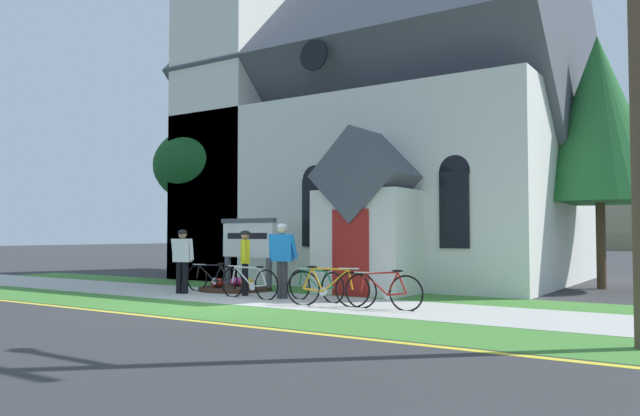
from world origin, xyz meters
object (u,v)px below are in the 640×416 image
cyclist_in_green_jersey (282,254)px  bicycle_red (384,291)px  church_sign (248,241)px  yard_deciduous_tree (225,167)px  cyclist_in_yellow_jersey (245,258)px  roadside_conifer (599,119)px  bicycle_yellow (212,278)px  bicycle_orange (316,285)px  bicycle_green (249,283)px  cyclist_in_blue_jersey (182,257)px  bicycle_black (327,288)px

cyclist_in_green_jersey → bicycle_red: bearing=-10.1°
church_sign → yard_deciduous_tree: (-4.22, 3.74, 2.64)m
church_sign → cyclist_in_green_jersey: 2.75m
church_sign → cyclist_in_yellow_jersey: bearing=-52.1°
roadside_conifer → cyclist_in_yellow_jersey: bearing=-135.4°
cyclist_in_green_jersey → cyclist_in_yellow_jersey: bearing=175.9°
bicycle_yellow → roadside_conifer: size_ratio=0.24×
church_sign → bicycle_orange: 3.67m
cyclist_in_green_jersey → yard_deciduous_tree: size_ratio=0.31×
bicycle_green → cyclist_in_green_jersey: 1.02m
bicycle_red → cyclist_in_yellow_jersey: (-4.09, 0.60, 0.54)m
bicycle_red → cyclist_in_blue_jersey: (-5.72, 0.10, 0.56)m
bicycle_black → bicycle_red: bearing=6.7°
bicycle_yellow → roadside_conifer: 11.40m
cyclist_in_yellow_jersey → bicycle_red: bearing=-8.4°
yard_deciduous_tree → cyclist_in_blue_jersey: bearing=-56.8°
cyclist_in_green_jersey → yard_deciduous_tree: bearing=141.2°
cyclist_in_yellow_jersey → cyclist_in_blue_jersey: 1.70m
bicycle_orange → bicycle_green: bearing=-166.6°
bicycle_red → bicycle_black: bearing=-173.3°
bicycle_green → bicycle_orange: (1.61, 0.38, -0.01)m
bicycle_red → cyclist_in_green_jersey: (-2.90, 0.52, 0.67)m
bicycle_orange → bicycle_yellow: bicycle_yellow is taller
church_sign → bicycle_black: church_sign is taller
bicycle_black → yard_deciduous_tree: bearing=144.2°
bicycle_orange → bicycle_yellow: bearing=174.1°
bicycle_orange → church_sign: bearing=155.3°
bicycle_green → bicycle_black: 2.36m
bicycle_red → yard_deciduous_tree: bearing=148.6°
cyclist_in_yellow_jersey → cyclist_in_green_jersey: (1.19, -0.08, 0.12)m
bicycle_green → cyclist_in_yellow_jersey: bearing=138.5°
bicycle_red → cyclist_in_yellow_jersey: bearing=171.6°
cyclist_in_yellow_jersey → cyclist_in_blue_jersey: cyclist_in_blue_jersey is taller
cyclist_in_yellow_jersey → cyclist_in_blue_jersey: bearing=-162.9°
cyclist_in_green_jersey → bicycle_orange: bearing=0.7°
bicycle_red → yard_deciduous_tree: (-9.41, 5.75, 3.56)m
bicycle_yellow → cyclist_in_yellow_jersey: bearing=-11.9°
church_sign → bicycle_yellow: 1.48m
bicycle_black → cyclist_in_green_jersey: 1.90m
roadside_conifer → yard_deciduous_tree: bearing=-172.2°
bicycle_green → yard_deciduous_tree: 8.84m
cyclist_in_green_jersey → yard_deciduous_tree: (-6.51, 5.23, 2.90)m
bicycle_green → roadside_conifer: roadside_conifer is taller
bicycle_black → bicycle_red: (1.24, 0.14, -0.02)m
bicycle_orange → cyclist_in_yellow_jersey: 2.20m
cyclist_in_blue_jersey → bicycle_black: bearing=-3.1°
church_sign → cyclist_in_blue_jersey: church_sign is taller
bicycle_yellow → cyclist_in_yellow_jersey: cyclist_in_yellow_jersey is taller
cyclist_in_blue_jersey → roadside_conifer: 11.86m
bicycle_red → yard_deciduous_tree: size_ratio=0.30×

